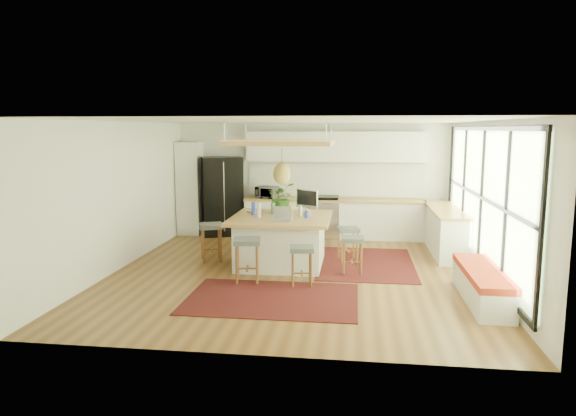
# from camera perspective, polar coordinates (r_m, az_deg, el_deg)

# --- Properties ---
(floor) EXTENTS (7.00, 7.00, 0.00)m
(floor) POSITION_cam_1_polar(r_m,az_deg,el_deg) (9.47, 0.82, -7.07)
(floor) COLOR brown
(floor) RESTS_ON ground
(ceiling) EXTENTS (7.00, 7.00, 0.00)m
(ceiling) POSITION_cam_1_polar(r_m,az_deg,el_deg) (9.12, 0.85, 9.49)
(ceiling) COLOR white
(ceiling) RESTS_ON ground
(wall_back) EXTENTS (6.50, 0.00, 6.50)m
(wall_back) POSITION_cam_1_polar(r_m,az_deg,el_deg) (12.66, 2.65, 3.13)
(wall_back) COLOR white
(wall_back) RESTS_ON ground
(wall_front) EXTENTS (6.50, 0.00, 6.50)m
(wall_front) POSITION_cam_1_polar(r_m,az_deg,el_deg) (5.79, -3.16, -3.51)
(wall_front) COLOR white
(wall_front) RESTS_ON ground
(wall_left) EXTENTS (0.00, 7.00, 7.00)m
(wall_left) POSITION_cam_1_polar(r_m,az_deg,el_deg) (10.10, -17.81, 1.31)
(wall_left) COLOR white
(wall_left) RESTS_ON ground
(wall_right) EXTENTS (0.00, 7.00, 7.00)m
(wall_right) POSITION_cam_1_polar(r_m,az_deg,el_deg) (9.40, 20.91, 0.64)
(wall_right) COLOR white
(wall_right) RESTS_ON ground
(window_wall) EXTENTS (0.10, 6.20, 2.60)m
(window_wall) POSITION_cam_1_polar(r_m,az_deg,el_deg) (9.39, 20.75, 0.95)
(window_wall) COLOR black
(window_wall) RESTS_ON wall_right
(pantry) EXTENTS (0.55, 0.60, 2.25)m
(pantry) POSITION_cam_1_polar(r_m,az_deg,el_deg) (12.96, -10.60, 2.12)
(pantry) COLOR silver
(pantry) RESTS_ON floor
(back_counter_base) EXTENTS (4.20, 0.60, 0.88)m
(back_counter_base) POSITION_cam_1_polar(r_m,az_deg,el_deg) (12.43, 5.03, -1.23)
(back_counter_base) COLOR silver
(back_counter_base) RESTS_ON floor
(back_counter_top) EXTENTS (4.24, 0.64, 0.05)m
(back_counter_top) POSITION_cam_1_polar(r_m,az_deg,el_deg) (12.36, 5.06, 0.87)
(back_counter_top) COLOR #A4783A
(back_counter_top) RESTS_ON back_counter_base
(backsplash) EXTENTS (4.20, 0.02, 0.80)m
(backsplash) POSITION_cam_1_polar(r_m,az_deg,el_deg) (12.61, 5.14, 3.08)
(backsplash) COLOR white
(backsplash) RESTS_ON wall_back
(upper_cabinets) EXTENTS (4.20, 0.34, 0.70)m
(upper_cabinets) POSITION_cam_1_polar(r_m,az_deg,el_deg) (12.40, 5.16, 6.69)
(upper_cabinets) COLOR silver
(upper_cabinets) RESTS_ON wall_back
(range) EXTENTS (0.76, 0.62, 1.00)m
(range) POSITION_cam_1_polar(r_m,az_deg,el_deg) (12.44, 3.88, -0.93)
(range) COLOR #A5A5AA
(range) RESTS_ON floor
(right_counter_base) EXTENTS (0.60, 2.50, 0.88)m
(right_counter_base) POSITION_cam_1_polar(r_m,az_deg,el_deg) (11.42, 16.80, -2.46)
(right_counter_base) COLOR silver
(right_counter_base) RESTS_ON floor
(right_counter_top) EXTENTS (0.64, 2.54, 0.05)m
(right_counter_top) POSITION_cam_1_polar(r_m,az_deg,el_deg) (11.34, 16.90, -0.17)
(right_counter_top) COLOR #A4783A
(right_counter_top) RESTS_ON right_counter_base
(window_bench) EXTENTS (0.52, 2.00, 0.50)m
(window_bench) POSITION_cam_1_polar(r_m,az_deg,el_deg) (8.41, 20.40, -7.89)
(window_bench) COLOR silver
(window_bench) RESTS_ON floor
(ceiling_panel) EXTENTS (1.86, 1.86, 0.80)m
(ceiling_panel) POSITION_cam_1_polar(r_m,az_deg,el_deg) (9.57, -0.67, 5.55)
(ceiling_panel) COLOR #A4783A
(ceiling_panel) RESTS_ON ceiling
(rug_near) EXTENTS (2.60, 1.80, 0.01)m
(rug_near) POSITION_cam_1_polar(r_m,az_deg,el_deg) (8.08, -1.77, -9.83)
(rug_near) COLOR black
(rug_near) RESTS_ON floor
(rug_right) EXTENTS (1.80, 2.60, 0.01)m
(rug_right) POSITION_cam_1_polar(r_m,az_deg,el_deg) (10.20, 8.50, -5.99)
(rug_right) COLOR black
(rug_right) RESTS_ON floor
(fridge) EXTENTS (1.15, 1.03, 1.90)m
(fridge) POSITION_cam_1_polar(r_m,az_deg,el_deg) (12.77, -7.18, 1.20)
(fridge) COLOR black
(fridge) RESTS_ON floor
(island) EXTENTS (1.85, 1.85, 0.93)m
(island) POSITION_cam_1_polar(r_m,az_deg,el_deg) (9.92, -0.76, -3.58)
(island) COLOR #A4783A
(island) RESTS_ON floor
(stool_near_left) EXTENTS (0.51, 0.51, 0.75)m
(stool_near_left) POSITION_cam_1_polar(r_m,az_deg,el_deg) (8.87, -4.47, -5.82)
(stool_near_left) COLOR #474D4F
(stool_near_left) RESTS_ON floor
(stool_near_right) EXTENTS (0.43, 0.43, 0.65)m
(stool_near_right) POSITION_cam_1_polar(r_m,az_deg,el_deg) (8.66, 1.50, -6.15)
(stool_near_right) COLOR #474D4F
(stool_near_right) RESTS_ON floor
(stool_right_front) EXTENTS (0.42, 0.42, 0.67)m
(stool_right_front) POSITION_cam_1_polar(r_m,az_deg,el_deg) (9.41, 7.02, -5.01)
(stool_right_front) COLOR #474D4F
(stool_right_front) RESTS_ON floor
(stool_right_back) EXTENTS (0.47, 0.47, 0.66)m
(stool_right_back) POSITION_cam_1_polar(r_m,az_deg,el_deg) (10.29, 6.55, -3.82)
(stool_right_back) COLOR #474D4F
(stool_right_back) RESTS_ON floor
(stool_left_side) EXTENTS (0.57, 0.57, 0.74)m
(stool_left_side) POSITION_cam_1_polar(r_m,az_deg,el_deg) (10.33, -8.37, -3.81)
(stool_left_side) COLOR #474D4F
(stool_left_side) RESTS_ON floor
(laptop) EXTENTS (0.37, 0.39, 0.26)m
(laptop) POSITION_cam_1_polar(r_m,az_deg,el_deg) (9.37, -0.73, -0.67)
(laptop) COLOR #A5A5AA
(laptop) RESTS_ON island
(monitor) EXTENTS (0.54, 0.45, 0.49)m
(monitor) POSITION_cam_1_polar(r_m,az_deg,el_deg) (10.08, 2.09, 0.80)
(monitor) COLOR #A5A5AA
(monitor) RESTS_ON island
(microwave) EXTENTS (0.56, 0.42, 0.34)m
(microwave) POSITION_cam_1_polar(r_m,az_deg,el_deg) (12.48, -2.29, 1.87)
(microwave) COLOR #A5A5AA
(microwave) RESTS_ON back_counter_top
(island_plant) EXTENTS (0.63, 0.69, 0.48)m
(island_plant) POSITION_cam_1_polar(r_m,az_deg,el_deg) (10.24, -0.64, 0.80)
(island_plant) COLOR #1E4C19
(island_plant) RESTS_ON island
(island_bowl) EXTENTS (0.29, 0.29, 0.06)m
(island_bowl) POSITION_cam_1_polar(r_m,az_deg,el_deg) (10.23, -3.91, -0.42)
(island_bowl) COLOR silver
(island_bowl) RESTS_ON island
(island_bottle_0) EXTENTS (0.07, 0.07, 0.19)m
(island_bottle_0) POSITION_cam_1_polar(r_m,az_deg,el_deg) (10.01, -3.80, -0.23)
(island_bottle_0) COLOR blue
(island_bottle_0) RESTS_ON island
(island_bottle_1) EXTENTS (0.07, 0.07, 0.19)m
(island_bottle_1) POSITION_cam_1_polar(r_m,az_deg,el_deg) (9.74, -3.22, -0.47)
(island_bottle_1) COLOR silver
(island_bottle_1) RESTS_ON island
(island_bottle_2) EXTENTS (0.07, 0.07, 0.19)m
(island_bottle_2) POSITION_cam_1_polar(r_m,az_deg,el_deg) (9.50, 0.47, -0.69)
(island_bottle_2) COLOR #A67D37
(island_bottle_2) RESTS_ON island
(island_bottle_3) EXTENTS (0.07, 0.07, 0.19)m
(island_bottle_3) POSITION_cam_1_polar(r_m,az_deg,el_deg) (9.83, 1.30, -0.38)
(island_bottle_3) COLOR silver
(island_bottle_3) RESTS_ON island
(island_bottle_4) EXTENTS (0.07, 0.07, 0.19)m
(island_bottle_4) POSITION_cam_1_polar(r_m,az_deg,el_deg) (10.10, -1.68, -0.14)
(island_bottle_4) COLOR #4A7C4E
(island_bottle_4) RESTS_ON island
(island_bottle_5) EXTENTS (0.07, 0.07, 0.19)m
(island_bottle_5) POSITION_cam_1_polar(r_m,az_deg,el_deg) (9.67, 2.09, -0.53)
(island_bottle_5) COLOR blue
(island_bottle_5) RESTS_ON island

